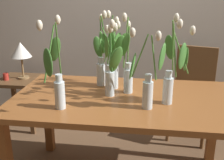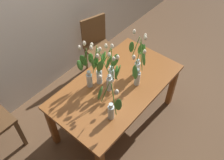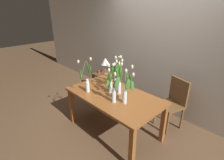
{
  "view_description": "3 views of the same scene",
  "coord_description": "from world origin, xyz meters",
  "px_view_note": "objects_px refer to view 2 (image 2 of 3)",
  "views": [
    {
      "loc": [
        0.16,
        -1.82,
        1.48
      ],
      "look_at": [
        -0.08,
        -0.06,
        0.89
      ],
      "focal_mm": 43.89,
      "sensor_mm": 36.0,
      "label": 1
    },
    {
      "loc": [
        -1.51,
        -1.2,
        2.9
      ],
      "look_at": [
        -0.1,
        -0.01,
        0.91
      ],
      "focal_mm": 39.4,
      "sensor_mm": 36.0,
      "label": 2
    },
    {
      "loc": [
        1.81,
        -1.79,
        2.1
      ],
      "look_at": [
        -0.07,
        0.02,
        0.97
      ],
      "focal_mm": 27.79,
      "sensor_mm": 36.0,
      "label": 3
    }
  ],
  "objects_px": {
    "tulip_vase_0": "(110,67)",
    "tulip_vase_4": "(138,59)",
    "tulip_vase_6": "(138,73)",
    "dining_table": "(117,90)",
    "tulip_vase_5": "(88,71)",
    "dining_chair": "(97,43)",
    "tulip_vase_3": "(110,107)",
    "tulip_vase_1": "(99,69)",
    "tulip_vase_2": "(112,79)"
  },
  "relations": [
    {
      "from": "tulip_vase_0",
      "to": "tulip_vase_4",
      "type": "bearing_deg",
      "value": -26.47
    },
    {
      "from": "tulip_vase_4",
      "to": "tulip_vase_6",
      "type": "xyz_separation_m",
      "value": [
        -0.16,
        -0.12,
        -0.04
      ]
    },
    {
      "from": "dining_table",
      "to": "tulip_vase_5",
      "type": "height_order",
      "value": "tulip_vase_5"
    },
    {
      "from": "dining_chair",
      "to": "tulip_vase_3",
      "type": "bearing_deg",
      "value": -132.15
    },
    {
      "from": "tulip_vase_1",
      "to": "tulip_vase_3",
      "type": "xyz_separation_m",
      "value": [
        -0.29,
        -0.42,
        -0.04
      ]
    },
    {
      "from": "tulip_vase_2",
      "to": "tulip_vase_3",
      "type": "bearing_deg",
      "value": -141.88
    },
    {
      "from": "dining_table",
      "to": "tulip_vase_0",
      "type": "height_order",
      "value": "tulip_vase_0"
    },
    {
      "from": "tulip_vase_6",
      "to": "dining_chair",
      "type": "bearing_deg",
      "value": 66.45
    },
    {
      "from": "tulip_vase_1",
      "to": "dining_chair",
      "type": "relative_size",
      "value": 0.63
    },
    {
      "from": "dining_table",
      "to": "dining_chair",
      "type": "relative_size",
      "value": 1.72
    },
    {
      "from": "tulip_vase_3",
      "to": "tulip_vase_5",
      "type": "relative_size",
      "value": 1.0
    },
    {
      "from": "tulip_vase_1",
      "to": "dining_chair",
      "type": "xyz_separation_m",
      "value": [
        0.73,
        0.72,
        -0.45
      ]
    },
    {
      "from": "tulip_vase_1",
      "to": "tulip_vase_5",
      "type": "distance_m",
      "value": 0.12
    },
    {
      "from": "tulip_vase_4",
      "to": "tulip_vase_0",
      "type": "bearing_deg",
      "value": 153.53
    },
    {
      "from": "tulip_vase_5",
      "to": "dining_chair",
      "type": "relative_size",
      "value": 0.63
    },
    {
      "from": "tulip_vase_5",
      "to": "dining_table",
      "type": "bearing_deg",
      "value": -53.4
    },
    {
      "from": "tulip_vase_6",
      "to": "tulip_vase_3",
      "type": "bearing_deg",
      "value": -172.68
    },
    {
      "from": "tulip_vase_1",
      "to": "tulip_vase_4",
      "type": "height_order",
      "value": "same"
    },
    {
      "from": "tulip_vase_2",
      "to": "dining_chair",
      "type": "bearing_deg",
      "value": 51.21
    },
    {
      "from": "tulip_vase_4",
      "to": "tulip_vase_1",
      "type": "bearing_deg",
      "value": 152.25
    },
    {
      "from": "tulip_vase_2",
      "to": "dining_chair",
      "type": "xyz_separation_m",
      "value": [
        0.72,
        0.89,
        -0.39
      ]
    },
    {
      "from": "tulip_vase_0",
      "to": "tulip_vase_2",
      "type": "height_order",
      "value": "tulip_vase_0"
    },
    {
      "from": "dining_table",
      "to": "tulip_vase_1",
      "type": "height_order",
      "value": "tulip_vase_1"
    },
    {
      "from": "tulip_vase_2",
      "to": "tulip_vase_4",
      "type": "xyz_separation_m",
      "value": [
        0.42,
        -0.05,
        0.04
      ]
    },
    {
      "from": "tulip_vase_0",
      "to": "dining_chair",
      "type": "height_order",
      "value": "tulip_vase_0"
    },
    {
      "from": "tulip_vase_2",
      "to": "tulip_vase_5",
      "type": "relative_size",
      "value": 0.95
    },
    {
      "from": "tulip_vase_0",
      "to": "dining_chair",
      "type": "xyz_separation_m",
      "value": [
        0.63,
        0.78,
        -0.44
      ]
    },
    {
      "from": "dining_table",
      "to": "tulip_vase_2",
      "type": "bearing_deg",
      "value": -178.37
    },
    {
      "from": "tulip_vase_2",
      "to": "dining_chair",
      "type": "height_order",
      "value": "tulip_vase_2"
    },
    {
      "from": "dining_table",
      "to": "tulip_vase_4",
      "type": "distance_m",
      "value": 0.45
    },
    {
      "from": "dining_table",
      "to": "tulip_vase_6",
      "type": "distance_m",
      "value": 0.36
    },
    {
      "from": "tulip_vase_0",
      "to": "tulip_vase_1",
      "type": "distance_m",
      "value": 0.13
    },
    {
      "from": "tulip_vase_4",
      "to": "tulip_vase_3",
      "type": "bearing_deg",
      "value": -165.28
    },
    {
      "from": "tulip_vase_3",
      "to": "tulip_vase_6",
      "type": "height_order",
      "value": "tulip_vase_3"
    },
    {
      "from": "tulip_vase_1",
      "to": "tulip_vase_5",
      "type": "height_order",
      "value": "tulip_vase_1"
    },
    {
      "from": "dining_table",
      "to": "dining_chair",
      "type": "bearing_deg",
      "value": 54.91
    },
    {
      "from": "tulip_vase_0",
      "to": "tulip_vase_3",
      "type": "distance_m",
      "value": 0.54
    },
    {
      "from": "tulip_vase_5",
      "to": "dining_chair",
      "type": "bearing_deg",
      "value": 37.73
    },
    {
      "from": "tulip_vase_2",
      "to": "tulip_vase_6",
      "type": "relative_size",
      "value": 1.07
    },
    {
      "from": "tulip_vase_1",
      "to": "tulip_vase_3",
      "type": "distance_m",
      "value": 0.52
    },
    {
      "from": "tulip_vase_0",
      "to": "tulip_vase_5",
      "type": "height_order",
      "value": "tulip_vase_0"
    },
    {
      "from": "tulip_vase_4",
      "to": "tulip_vase_5",
      "type": "bearing_deg",
      "value": 148.77
    },
    {
      "from": "tulip_vase_0",
      "to": "tulip_vase_3",
      "type": "height_order",
      "value": "tulip_vase_0"
    },
    {
      "from": "dining_table",
      "to": "tulip_vase_2",
      "type": "height_order",
      "value": "tulip_vase_2"
    },
    {
      "from": "tulip_vase_0",
      "to": "dining_chair",
      "type": "distance_m",
      "value": 1.09
    },
    {
      "from": "tulip_vase_6",
      "to": "dining_chair",
      "type": "distance_m",
      "value": 1.23
    },
    {
      "from": "tulip_vase_5",
      "to": "dining_chair",
      "type": "xyz_separation_m",
      "value": [
        0.82,
        0.63,
        -0.42
      ]
    },
    {
      "from": "tulip_vase_3",
      "to": "tulip_vase_6",
      "type": "relative_size",
      "value": 1.13
    },
    {
      "from": "tulip_vase_6",
      "to": "tulip_vase_5",
      "type": "bearing_deg",
      "value": 129.16
    },
    {
      "from": "tulip_vase_3",
      "to": "dining_chair",
      "type": "bearing_deg",
      "value": 47.85
    }
  ]
}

